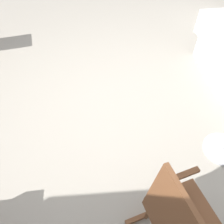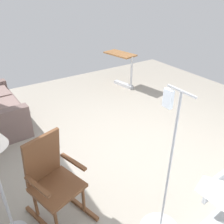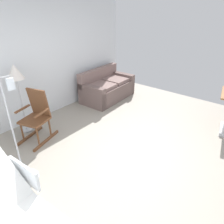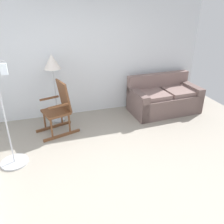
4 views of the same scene
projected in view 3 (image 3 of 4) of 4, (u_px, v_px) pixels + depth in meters
name	position (u px, v px, depth m)	size (l,w,h in m)	color
ground_plane	(121.00, 155.00, 3.90)	(7.03, 7.03, 0.00)	gray
back_wall	(33.00, 62.00, 4.68)	(5.83, 0.10, 2.70)	silver
couch	(107.00, 88.00, 6.13)	(1.64, 0.92, 0.85)	#68534F
rocking_chair	(37.00, 116.00, 4.19)	(0.86, 0.67, 1.05)	brown
floor_lamp	(16.00, 77.00, 4.12)	(0.34, 0.34, 1.48)	#B2B5BA
iv_pole	(22.00, 167.00, 3.25)	(0.44, 0.44, 1.69)	#B2B5BA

